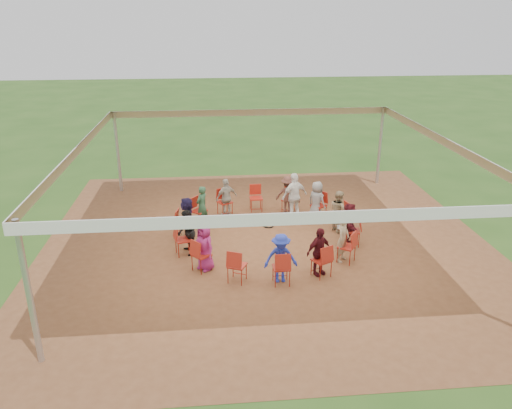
{
  "coord_description": "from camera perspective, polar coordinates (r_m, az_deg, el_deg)",
  "views": [
    {
      "loc": [
        -1.58,
        -13.34,
        6.35
      ],
      "look_at": [
        -0.29,
        0.3,
        1.07
      ],
      "focal_mm": 35.0,
      "sensor_mm": 36.0,
      "label": 1
    }
  ],
  "objects": [
    {
      "name": "dirt_patch",
      "position": [
        14.86,
        1.22,
        -4.21
      ],
      "size": [
        13.0,
        13.0,
        0.0
      ],
      "primitive_type": "plane",
      "color": "brown",
      "rests_on": "ground"
    },
    {
      "name": "chair_5",
      "position": [
        16.64,
        -3.59,
        0.26
      ],
      "size": [
        0.58,
        0.58,
        0.9
      ],
      "primitive_type": null,
      "rotation": [
        0.0,
        0.0,
        -2.66
      ],
      "color": "#A92316",
      "rests_on": "ground"
    },
    {
      "name": "person_seated_5",
      "position": [
        15.83,
        -6.21,
        -0.16
      ],
      "size": [
        0.53,
        0.56,
        1.29
      ],
      "primitive_type": "imported",
      "rotation": [
        0.0,
        0.0,
        -2.21
      ],
      "color": "#274E33",
      "rests_on": "ground"
    },
    {
      "name": "standing_person",
      "position": [
        16.23,
        4.42,
        0.95
      ],
      "size": [
        1.02,
        0.79,
        1.56
      ],
      "primitive_type": "imported",
      "rotation": [
        0.0,
        0.0,
        3.54
      ],
      "color": "white",
      "rests_on": "ground"
    },
    {
      "name": "chair_9",
      "position": [
        13.13,
        -6.25,
        -5.77
      ],
      "size": [
        0.61,
        0.61,
        0.9
      ],
      "primitive_type": null,
      "rotation": [
        0.0,
        0.0,
        -0.87
      ],
      "color": "#A92316",
      "rests_on": "ground"
    },
    {
      "name": "person_seated_6",
      "position": [
        14.95,
        -7.87,
        -1.55
      ],
      "size": [
        0.67,
        1.26,
        1.29
      ],
      "primitive_type": "imported",
      "rotation": [
        0.0,
        0.0,
        -1.76
      ],
      "color": "#1C1639",
      "rests_on": "ground"
    },
    {
      "name": "person_seated_3",
      "position": [
        16.72,
        3.66,
        1.1
      ],
      "size": [
        0.93,
        0.72,
        1.29
      ],
      "primitive_type": "imported",
      "rotation": [
        0.0,
        0.0,
        2.72
      ],
      "color": "brown",
      "rests_on": "ground"
    },
    {
      "name": "chair_0",
      "position": [
        14.72,
        10.97,
        -2.98
      ],
      "size": [
        0.51,
        0.5,
        0.9
      ],
      "primitive_type": null,
      "rotation": [
        0.0,
        0.0,
        1.38
      ],
      "color": "#A92316",
      "rests_on": "ground"
    },
    {
      "name": "chair_10",
      "position": [
        12.55,
        -2.18,
        -6.99
      ],
      "size": [
        0.56,
        0.57,
        0.9
      ],
      "primitive_type": null,
      "rotation": [
        0.0,
        0.0,
        -0.42
      ],
      "color": "#A92316",
      "rests_on": "ground"
    },
    {
      "name": "person_seated_11",
      "position": [
        13.67,
        9.9,
        -3.91
      ],
      "size": [
        0.53,
        0.56,
        1.29
      ],
      "primitive_type": "imported",
      "rotation": [
        0.0,
        0.0,
        0.93
      ],
      "color": "tan",
      "rests_on": "ground"
    },
    {
      "name": "person_seated_8",
      "position": [
        13.11,
        -5.88,
        -4.81
      ],
      "size": [
        0.68,
        0.71,
        1.29
      ],
      "primitive_type": "imported",
      "rotation": [
        0.0,
        0.0,
        -0.87
      ],
      "color": "#9B236B",
      "rests_on": "ground"
    },
    {
      "name": "person_seated_10",
      "position": [
        12.88,
        7.2,
        -5.36
      ],
      "size": [
        0.85,
        0.69,
        1.29
      ],
      "primitive_type": "imported",
      "rotation": [
        0.0,
        0.0,
        0.48
      ],
      "color": "#460F15",
      "rests_on": "ground"
    },
    {
      "name": "person_seated_4",
      "position": [
        16.47,
        -3.4,
        0.8
      ],
      "size": [
        0.85,
        0.69,
        1.29
      ],
      "primitive_type": "imported",
      "rotation": [
        0.0,
        0.0,
        -2.66
      ],
      "color": "#A9A395",
      "rests_on": "ground"
    },
    {
      "name": "laptop",
      "position": [
        14.63,
        9.9,
        -2.37
      ],
      "size": [
        0.29,
        0.34,
        0.2
      ],
      "rotation": [
        0.0,
        0.0,
        1.38
      ],
      "color": "#B7B7BC",
      "rests_on": "ground"
    },
    {
      "name": "person_seated_9",
      "position": [
        12.47,
        2.84,
        -6.14
      ],
      "size": [
        0.85,
        0.44,
        1.29
      ],
      "primitive_type": "imported",
      "rotation": [
        0.0,
        0.0,
        0.03
      ],
      "color": "#2132A5",
      "rests_on": "ground"
    },
    {
      "name": "chair_3",
      "position": [
        16.9,
        3.75,
        0.59
      ],
      "size": [
        0.56,
        0.57,
        0.9
      ],
      "primitive_type": null,
      "rotation": [
        0.0,
        0.0,
        2.72
      ],
      "color": "#A92316",
      "rests_on": "ground"
    },
    {
      "name": "ground",
      "position": [
        14.86,
        1.22,
        -4.23
      ],
      "size": [
        80.0,
        80.0,
        0.0
      ],
      "primitive_type": "plane",
      "color": "#294C18",
      "rests_on": "ground"
    },
    {
      "name": "chair_8",
      "position": [
        14.04,
        -8.32,
        -4.02
      ],
      "size": [
        0.53,
        0.52,
        0.9
      ],
      "primitive_type": null,
      "rotation": [
        0.0,
        0.0,
        -1.31
      ],
      "color": "#A92316",
      "rests_on": "ground"
    },
    {
      "name": "tent",
      "position": [
        14.01,
        1.3,
        4.57
      ],
      "size": [
        10.33,
        10.33,
        3.0
      ],
      "color": "#B2B2B7",
      "rests_on": "ground"
    },
    {
      "name": "cable_coil",
      "position": [
        15.85,
        1.44,
        -2.47
      ],
      "size": [
        0.42,
        0.42,
        0.03
      ],
      "rotation": [
        0.0,
        0.0,
        0.41
      ],
      "color": "black",
      "rests_on": "ground"
    },
    {
      "name": "person_seated_1",
      "position": [
        15.56,
        9.42,
        -0.71
      ],
      "size": [
        0.51,
        0.7,
        1.29
      ],
      "primitive_type": "imported",
      "rotation": [
        0.0,
        0.0,
        1.83
      ],
      "color": "tan",
      "rests_on": "ground"
    },
    {
      "name": "person_seated_7",
      "position": [
        13.98,
        -7.88,
        -3.2
      ],
      "size": [
        0.51,
        0.7,
        1.29
      ],
      "primitive_type": "imported",
      "rotation": [
        0.0,
        0.0,
        -1.31
      ],
      "color": "black",
      "rests_on": "ground"
    },
    {
      "name": "chair_7",
      "position": [
        15.05,
        -8.28,
        -2.24
      ],
      "size": [
        0.51,
        0.5,
        0.9
      ],
      "primitive_type": null,
      "rotation": [
        0.0,
        0.0,
        -1.76
      ],
      "color": "#A92316",
      "rests_on": "ground"
    },
    {
      "name": "chair_12",
      "position": [
        12.89,
        7.5,
        -6.36
      ],
      "size": [
        0.58,
        0.58,
        0.9
      ],
      "primitive_type": null,
      "rotation": [
        0.0,
        0.0,
        0.48
      ],
      "color": "#A92316",
      "rests_on": "ground"
    },
    {
      "name": "chair_11",
      "position": [
        12.46,
        2.92,
        -7.22
      ],
      "size": [
        0.43,
        0.45,
        0.9
      ],
      "primitive_type": null,
      "rotation": [
        0.0,
        0.0,
        0.03
      ],
      "color": "#A92316",
      "rests_on": "ground"
    },
    {
      "name": "person_seated_2",
      "position": [
        16.29,
        6.95,
        0.44
      ],
      "size": [
        0.68,
        0.71,
        1.29
      ],
      "primitive_type": "imported",
      "rotation": [
        0.0,
        0.0,
        2.28
      ],
      "color": "gray",
      "rests_on": "ground"
    },
    {
      "name": "person_seated_0",
      "position": [
        14.63,
        10.56,
        -2.24
      ],
      "size": [
        0.67,
        1.26,
        1.29
      ],
      "primitive_type": "imported",
      "rotation": [
        0.0,
        0.0,
        1.38
      ],
      "color": "#460F15",
      "rests_on": "ground"
    },
    {
      "name": "chair_6",
      "position": [
        15.97,
        -6.52,
        -0.76
      ],
      "size": [
        0.6,
        0.6,
        0.9
      ],
      "primitive_type": null,
      "rotation": [
        0.0,
        0.0,
        -2.21
      ],
      "color": "#A92316",
      "rests_on": "ground"
    },
    {
      "name": "chair_2",
      "position": [
        16.45,
        7.17,
        -0.12
      ],
      "size": [
        0.61,
        0.61,
        0.9
      ],
      "primitive_type": null,
      "rotation": [
        0.0,
        0.0,
        2.28
      ],
      "color": "#A92316",
      "rests_on": "ground"
    },
    {
      "name": "chair_4",
      "position": [
        16.97,
        0.0,
        0.72
      ],
      "size": [
        0.43,
        0.45,
        0.9
      ],
      "primitive_type": null,
      "rotation": [
        0.0,
        0.0,
        -3.11
      ],
      "color": "#A92316",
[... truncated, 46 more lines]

